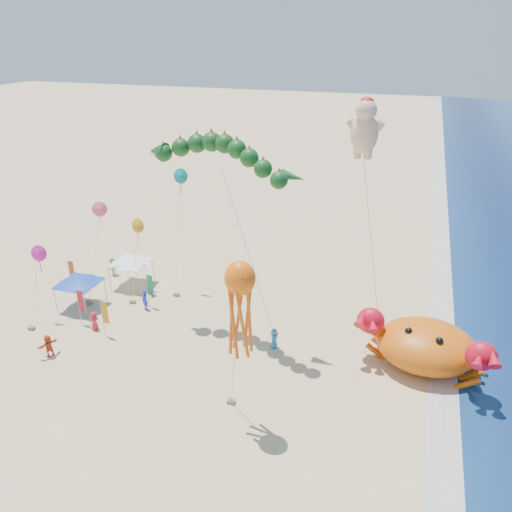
{
  "coord_description": "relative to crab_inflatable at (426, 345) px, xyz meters",
  "views": [
    {
      "loc": [
        8.49,
        -29.75,
        21.91
      ],
      "look_at": [
        -2.0,
        2.0,
        6.5
      ],
      "focal_mm": 35.0,
      "sensor_mm": 36.0,
      "label": 1
    }
  ],
  "objects": [
    {
      "name": "foam_strip",
      "position": [
        1.32,
        -1.35,
        -1.79
      ],
      "size": [
        320.0,
        320.0,
        0.0
      ],
      "primitive_type": "plane",
      "color": "silver",
      "rests_on": "ground"
    },
    {
      "name": "crab_inflatable",
      "position": [
        0.0,
        0.0,
        0.0
      ],
      "size": [
        9.31,
        7.35,
        4.08
      ],
      "color": "#D8590B",
      "rests_on": "ground"
    },
    {
      "name": "canopy_blue",
      "position": [
        -28.06,
        -0.46,
        0.64
      ],
      "size": [
        3.46,
        3.46,
        2.71
      ],
      "color": "gray",
      "rests_on": "ground"
    },
    {
      "name": "canopy_white",
      "position": [
        -26.0,
        4.4,
        0.64
      ],
      "size": [
        3.44,
        3.44,
        2.71
      ],
      "color": "gray",
      "rests_on": "ground"
    },
    {
      "name": "ground",
      "position": [
        -10.68,
        -1.35,
        -1.8
      ],
      "size": [
        320.0,
        320.0,
        0.0
      ],
      "primitive_type": "plane",
      "color": "#D1B784",
      "rests_on": "ground"
    },
    {
      "name": "octopus_kite",
      "position": [
        -10.4,
        -9.0,
        6.49
      ],
      "size": [
        2.26,
        2.11,
        10.73
      ],
      "color": "#FF650D",
      "rests_on": "ground"
    },
    {
      "name": "cherub_kite",
      "position": [
        -6.13,
        5.59,
        13.6
      ],
      "size": [
        3.96,
        2.88,
        17.49
      ],
      "color": "#FFC49B",
      "rests_on": "ground"
    },
    {
      "name": "feather_flags",
      "position": [
        -25.59,
        -0.91,
        0.21
      ],
      "size": [
        8.57,
        5.3,
        3.2
      ],
      "color": "gray",
      "rests_on": "ground"
    },
    {
      "name": "beachgoers",
      "position": [
        -23.9,
        -0.84,
        -0.95
      ],
      "size": [
        19.16,
        14.32,
        1.82
      ],
      "color": "#D34821",
      "rests_on": "ground"
    },
    {
      "name": "small_kites",
      "position": [
        -25.87,
        2.52,
        4.84
      ],
      "size": [
        9.69,
        12.18,
        11.08
      ],
      "color": "orange",
      "rests_on": "ground"
    },
    {
      "name": "dragon_kite",
      "position": [
        -15.26,
        0.18,
        11.76
      ],
      "size": [
        11.87,
        3.97,
        14.86
      ],
      "color": "#113F16",
      "rests_on": "ground"
    }
  ]
}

